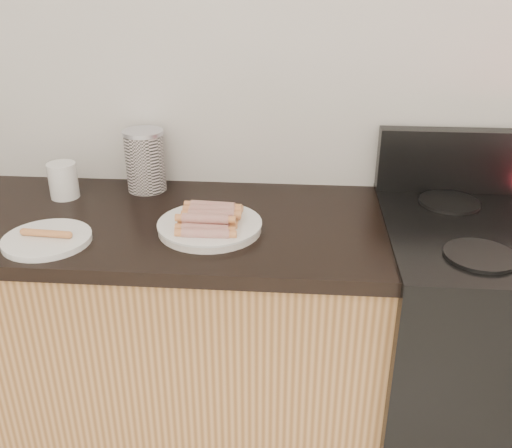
# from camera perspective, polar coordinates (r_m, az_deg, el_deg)

# --- Properties ---
(wall_back) EXTENTS (4.00, 0.04, 2.60)m
(wall_back) POSITION_cam_1_polar(r_m,az_deg,el_deg) (1.82, -0.29, 15.97)
(wall_back) COLOR silver
(wall_back) RESTS_ON ground
(cabinet_base) EXTENTS (2.20, 0.59, 0.86)m
(cabinet_base) POSITION_cam_1_polar(r_m,az_deg,el_deg) (2.06, -21.16, -11.03)
(cabinet_base) COLOR #AC7C4A
(cabinet_base) RESTS_ON floor
(counter_slab) EXTENTS (2.20, 0.62, 0.04)m
(counter_slab) POSITION_cam_1_polar(r_m,az_deg,el_deg) (1.85, -23.31, 0.37)
(counter_slab) COLOR black
(counter_slab) RESTS_ON cabinet_base
(stove) EXTENTS (0.76, 0.65, 0.91)m
(stove) POSITION_cam_1_polar(r_m,az_deg,el_deg) (1.96, 22.91, -12.64)
(stove) COLOR black
(stove) RESTS_ON floor
(stove_panel) EXTENTS (0.76, 0.06, 0.20)m
(stove_panel) POSITION_cam_1_polar(r_m,az_deg,el_deg) (1.95, 23.29, 5.73)
(stove_panel) COLOR black
(stove_panel) RESTS_ON stove
(burner_near_left) EXTENTS (0.18, 0.18, 0.01)m
(burner_near_left) POSITION_cam_1_polar(r_m,az_deg,el_deg) (1.53, 21.51, -2.94)
(burner_near_left) COLOR black
(burner_near_left) RESTS_ON stove
(burner_far_left) EXTENTS (0.18, 0.18, 0.01)m
(burner_far_left) POSITION_cam_1_polar(r_m,az_deg,el_deg) (1.83, 18.77, 2.08)
(burner_far_left) COLOR black
(burner_far_left) RESTS_ON stove
(main_plate) EXTENTS (0.29, 0.29, 0.02)m
(main_plate) POSITION_cam_1_polar(r_m,az_deg,el_deg) (1.59, -4.64, -0.32)
(main_plate) COLOR silver
(main_plate) RESTS_ON counter_slab
(side_plate) EXTENTS (0.26, 0.26, 0.02)m
(side_plate) POSITION_cam_1_polar(r_m,az_deg,el_deg) (1.62, -20.16, -1.46)
(side_plate) COLOR silver
(side_plate) RESTS_ON counter_slab
(hotdog_pile) EXTENTS (0.13, 0.21, 0.05)m
(hotdog_pile) POSITION_cam_1_polar(r_m,az_deg,el_deg) (1.58, -4.67, 0.71)
(hotdog_pile) COLOR #A02C31
(hotdog_pile) RESTS_ON main_plate
(plain_sausages) EXTENTS (0.13, 0.03, 0.02)m
(plain_sausages) POSITION_cam_1_polar(r_m,az_deg,el_deg) (1.61, -20.26, -0.87)
(plain_sausages) COLOR #BA6D41
(plain_sausages) RESTS_ON side_plate
(canister) EXTENTS (0.13, 0.13, 0.20)m
(canister) POSITION_cam_1_polar(r_m,az_deg,el_deg) (1.87, -11.02, 6.26)
(canister) COLOR white
(canister) RESTS_ON counter_slab
(mug) EXTENTS (0.12, 0.12, 0.11)m
(mug) POSITION_cam_1_polar(r_m,az_deg,el_deg) (1.89, -18.72, 4.14)
(mug) COLOR white
(mug) RESTS_ON counter_slab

